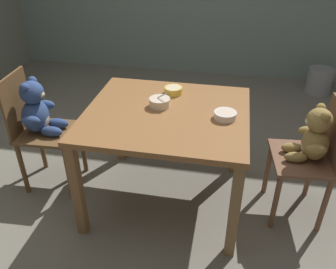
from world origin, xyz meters
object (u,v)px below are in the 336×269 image
Objects in this scene: teddy_chair_near_left at (38,117)px; teddy_chair_near_right at (312,145)px; porridge_bowl_cream_center at (160,102)px; porridge_bowl_white_near_right at (225,115)px; porridge_bowl_yellow_far_center at (173,90)px; dining_table at (167,125)px; metal_pail at (319,81)px.

teddy_chair_near_left is 1.88m from teddy_chair_near_right.
porridge_bowl_white_near_right is at bearing -10.60° from porridge_bowl_cream_center.
porridge_bowl_yellow_far_center is at bearing 142.35° from porridge_bowl_white_near_right.
teddy_chair_near_right is at bearing -2.53° from teddy_chair_near_left.
teddy_chair_near_left reaches higher than dining_table.
porridge_bowl_white_near_right is (0.43, -0.08, -0.01)m from porridge_bowl_cream_center.
teddy_chair_near_right is 6.66× the size of porridge_bowl_yellow_far_center.
teddy_chair_near_left reaches higher than teddy_chair_near_right.
metal_pail is (1.47, 2.09, -0.61)m from porridge_bowl_cream_center.
teddy_chair_near_right is (0.94, 0.04, -0.07)m from dining_table.
porridge_bowl_white_near_right reaches higher than dining_table.
teddy_chair_near_left is at bearing -4.68° from teddy_chair_near_right.
porridge_bowl_yellow_far_center reaches higher than dining_table.
porridge_bowl_white_near_right is 0.47× the size of metal_pail.
dining_table is at bearing -47.31° from porridge_bowl_cream_center.
teddy_chair_near_right is 0.60m from porridge_bowl_white_near_right.
porridge_bowl_yellow_far_center is (-0.38, 0.29, 0.00)m from porridge_bowl_white_near_right.
metal_pail is (1.42, 1.88, -0.61)m from porridge_bowl_yellow_far_center.
teddy_chair_near_left is 1.33m from porridge_bowl_white_near_right.
porridge_bowl_white_near_right is (-0.56, -0.06, 0.19)m from teddy_chair_near_right.
porridge_bowl_yellow_far_center is at bearing 75.89° from porridge_bowl_cream_center.
dining_table is at bearing -88.91° from porridge_bowl_yellow_far_center.
dining_table is 0.94m from teddy_chair_near_left.
teddy_chair_near_left is (-0.94, 0.02, -0.05)m from dining_table.
porridge_bowl_yellow_far_center is (0.05, 0.21, -0.01)m from porridge_bowl_cream_center.
teddy_chair_near_left reaches higher than metal_pail.
teddy_chair_near_right is 0.99m from porridge_bowl_yellow_far_center.
teddy_chair_near_right is 1.01m from porridge_bowl_cream_center.
porridge_bowl_cream_center reaches higher than porridge_bowl_yellow_far_center.
metal_pail is at bearing 56.74° from dining_table.
porridge_bowl_white_near_right reaches higher than metal_pail.
metal_pail is (1.41, 2.15, -0.48)m from dining_table.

